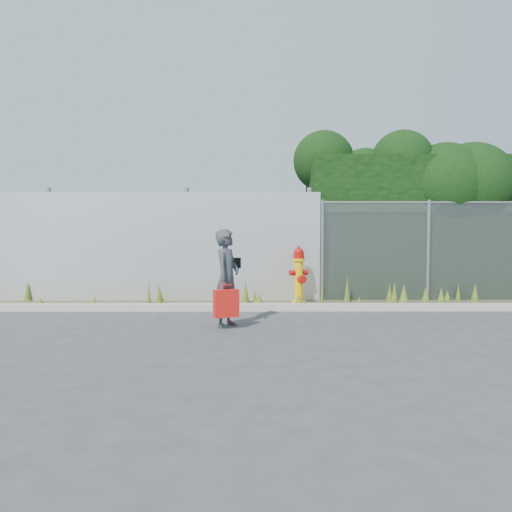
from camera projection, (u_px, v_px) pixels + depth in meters
The scene contains 10 objects.
ground at pixel (278, 331), 7.13m from camera, with size 80.00×80.00×0.00m, color #3D3D40.
curb at pixel (273, 307), 8.92m from camera, with size 16.00×0.22×0.12m, color #A79F97.
weed_strip at pixel (272, 300), 9.50m from camera, with size 16.00×1.22×0.54m.
corrugated_fence at pixel (110, 247), 10.05m from camera, with size 8.50×0.21×2.30m.
chainlink_fence at pixel (480, 250), 10.09m from camera, with size 6.50×0.07×2.05m.
hedge at pixel (469, 205), 11.00m from camera, with size 7.64×2.09×3.68m.
fire_hydrant at pixel (299, 276), 9.65m from camera, with size 0.38×0.34×1.13m.
woman at pixel (227, 278), 7.42m from camera, with size 0.53×0.35×1.45m, color #0F5D62.
red_tote_bag at pixel (226, 303), 7.21m from camera, with size 0.36×0.13×0.47m.
black_shoulder_bag at pixel (234, 263), 7.65m from camera, with size 0.21×0.09×0.16m.
Camera 1 is at (-0.35, -7.06, 1.44)m, focal length 35.00 mm.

